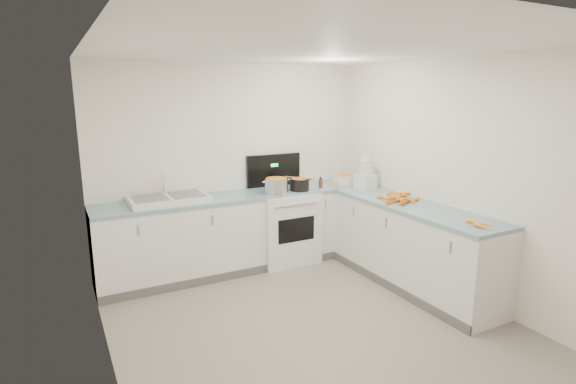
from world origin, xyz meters
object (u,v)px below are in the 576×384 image
sink (169,199)px  food_processor (365,174)px  steel_pot (277,187)px  mixing_bowl (346,180)px  spice_jar (335,185)px  stove (284,225)px  black_pot (299,185)px  extract_bottle (321,183)px

sink → food_processor: (2.44, -0.40, 0.14)m
steel_pot → mixing_bowl: (1.10, 0.11, -0.03)m
spice_jar → food_processor: bearing=-21.2°
spice_jar → sink: bearing=172.9°
stove → sink: 1.54m
spice_jar → mixing_bowl: bearing=32.2°
black_pot → food_processor: (0.83, -0.25, 0.11)m
extract_bottle → spice_jar: extract_bottle is taller
extract_bottle → spice_jar: size_ratio=1.19×
stove → spice_jar: 0.84m
stove → spice_jar: stove is taller
steel_pot → food_processor: food_processor is taller
stove → food_processor: size_ratio=3.32×
steel_pot → spice_jar: 0.80m
sink → mixing_bowl: bearing=-1.6°
black_pot → extract_bottle: 0.32m
sink → stove: bearing=-0.6°
steel_pot → food_processor: bearing=-11.0°
stove → mixing_bowl: stove is taller
sink → extract_bottle: sink is taller
steel_pot → mixing_bowl: 1.10m
spice_jar → food_processor: 0.42m
stove → steel_pot: size_ratio=4.76×
stove → food_processor: stove is taller
sink → black_pot: 1.61m
steel_pot → black_pot: (0.34, 0.03, -0.02)m
extract_bottle → mixing_bowl: bearing=9.2°
steel_pot → black_pot: size_ratio=1.19×
stove → food_processor: bearing=-21.3°
sink → spice_jar: bearing=-7.1°
sink → extract_bottle: size_ratio=7.07×
mixing_bowl → steel_pot: bearing=-174.5°
extract_bottle → food_processor: size_ratio=0.30×
extract_bottle → food_processor: food_processor is taller
sink → steel_pot: (1.27, -0.17, 0.05)m
steel_pot → spice_jar: (0.80, -0.08, -0.03)m
sink → spice_jar: (2.07, -0.26, 0.01)m
mixing_bowl → spice_jar: mixing_bowl is taller
stove → mixing_bowl: size_ratio=5.41×
steel_pot → extract_bottle: bearing=3.0°
black_pot → mixing_bowl: 0.77m
steel_pot → extract_bottle: 0.66m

